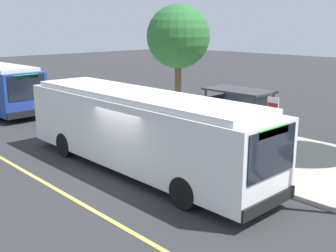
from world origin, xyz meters
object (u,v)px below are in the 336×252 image
object	(u,v)px
route_sign_post	(272,125)
pedestrian_commuter	(269,144)
transit_bus_main	(139,128)
waiting_bench	(239,134)

from	to	relation	value
route_sign_post	pedestrian_commuter	bearing A→B (deg)	127.17
route_sign_post	pedestrian_commuter	size ratio (longest dim) A/B	1.66
pedestrian_commuter	route_sign_post	bearing A→B (deg)	-52.83
transit_bus_main	waiting_bench	bearing A→B (deg)	81.81
transit_bus_main	route_sign_post	distance (m)	4.75
transit_bus_main	route_sign_post	bearing A→B (deg)	36.08
waiting_bench	pedestrian_commuter	distance (m)	3.35
transit_bus_main	pedestrian_commuter	bearing A→B (deg)	43.02
waiting_bench	route_sign_post	size ratio (longest dim) A/B	0.57
pedestrian_commuter	waiting_bench	bearing A→B (deg)	145.83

